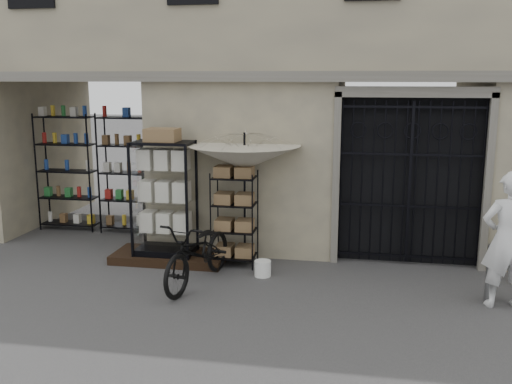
% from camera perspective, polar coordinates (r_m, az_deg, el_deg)
% --- Properties ---
extents(ground, '(80.00, 80.00, 0.00)m').
position_cam_1_polar(ground, '(8.49, 3.68, -11.02)').
color(ground, black).
rests_on(ground, ground).
extents(main_building, '(14.00, 4.00, 9.00)m').
position_cam_1_polar(main_building, '(11.90, 6.34, 17.43)').
color(main_building, tan).
rests_on(main_building, ground).
extents(shop_recess, '(3.00, 1.70, 3.00)m').
position_cam_1_polar(shop_recess, '(12.02, -16.39, 2.63)').
color(shop_recess, black).
rests_on(shop_recess, ground).
extents(shop_shelving, '(2.70, 0.50, 2.50)m').
position_cam_1_polar(shop_shelving, '(12.52, -15.52, 1.85)').
color(shop_shelving, black).
rests_on(shop_shelving, ground).
extents(iron_gate, '(2.50, 0.21, 3.00)m').
position_cam_1_polar(iron_gate, '(10.27, 15.06, 1.26)').
color(iron_gate, black).
rests_on(iron_gate, ground).
extents(step_platform, '(2.00, 0.90, 0.15)m').
position_cam_1_polar(step_platform, '(10.40, -8.61, -6.42)').
color(step_platform, black).
rests_on(step_platform, ground).
extents(display_cabinet, '(1.15, 0.92, 2.17)m').
position_cam_1_polar(display_cabinet, '(10.13, -9.17, -1.20)').
color(display_cabinet, black).
rests_on(display_cabinet, step_platform).
extents(wire_rack, '(0.80, 0.64, 1.66)m').
position_cam_1_polar(wire_rack, '(9.91, -2.16, -2.78)').
color(wire_rack, black).
rests_on(wire_rack, ground).
extents(market_umbrella, '(1.94, 1.97, 2.77)m').
position_cam_1_polar(market_umbrella, '(9.82, -1.16, 4.14)').
color(market_umbrella, black).
rests_on(market_umbrella, ground).
extents(white_bucket, '(0.32, 0.32, 0.26)m').
position_cam_1_polar(white_bucket, '(9.51, 0.67, -7.65)').
color(white_bucket, white).
rests_on(white_bucket, ground).
extents(bicycle, '(0.92, 1.19, 2.03)m').
position_cam_1_polar(bicycle, '(9.25, -5.66, -9.14)').
color(bicycle, black).
rests_on(bicycle, ground).
extents(steel_bollard, '(0.17, 0.17, 0.85)m').
position_cam_1_polar(steel_bollard, '(9.10, 22.47, -7.49)').
color(steel_bollard, slate).
rests_on(steel_bollard, ground).
extents(shopkeeper, '(1.08, 2.08, 0.47)m').
position_cam_1_polar(shopkeeper, '(9.10, 23.29, -10.42)').
color(shopkeeper, silver).
rests_on(shopkeeper, ground).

